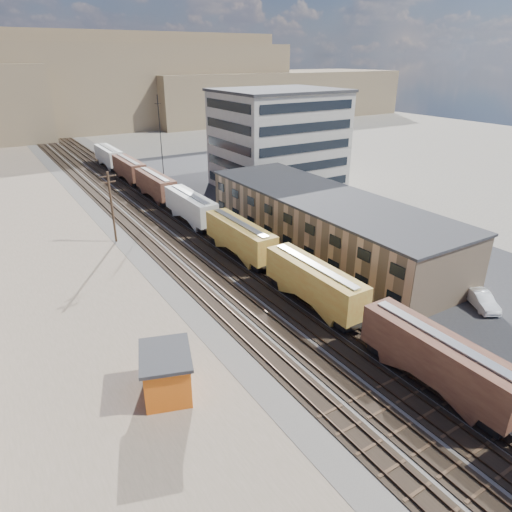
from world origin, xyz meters
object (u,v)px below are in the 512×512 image
parked_car_red (422,297)px  parked_car_white (481,300)px  maintenance_shed (167,373)px  parked_car_blue (331,206)px  utility_pole_north (112,206)px  freight_train (213,220)px

parked_car_red → parked_car_white: parked_car_white is taller
maintenance_shed → parked_car_red: (28.08, -1.14, -1.10)m
parked_car_blue → utility_pole_north: bearing=145.3°
parked_car_white → parked_car_blue: 34.52m
parked_car_red → maintenance_shed: bearing=178.6°
freight_train → parked_car_white: freight_train is taller
utility_pole_north → maintenance_shed: (-5.75, -33.57, -3.43)m
freight_train → parked_car_white: bearing=-65.6°
utility_pole_north → parked_car_blue: (35.34, -4.96, -4.61)m
freight_train → parked_car_red: (10.03, -28.59, -2.03)m
utility_pole_north → parked_car_red: size_ratio=2.22×
parked_car_blue → parked_car_white: bearing=-130.8°
parked_car_red → parked_car_blue: parked_car_red is taller
maintenance_shed → utility_pole_north: bearing=80.3°
maintenance_shed → parked_car_blue: 50.09m
utility_pole_north → parked_car_white: (26.96, -38.45, -4.47)m
utility_pole_north → parked_car_blue: utility_pole_north is taller
parked_car_white → freight_train: bearing=142.3°
freight_train → parked_car_white: size_ratio=23.70×
utility_pole_north → parked_car_red: utility_pole_north is taller
maintenance_shed → parked_car_blue: maintenance_shed is taller
parked_car_red → parked_car_white: 5.95m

